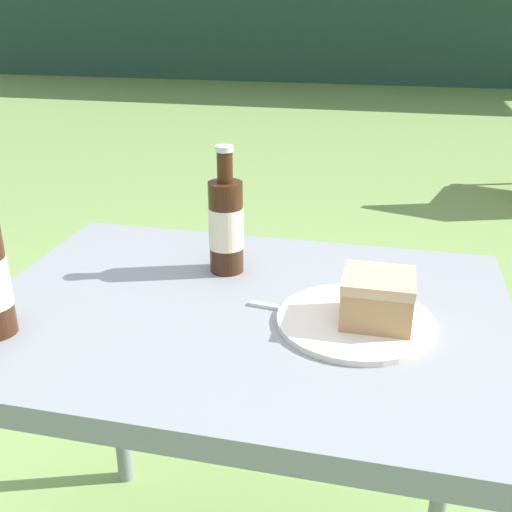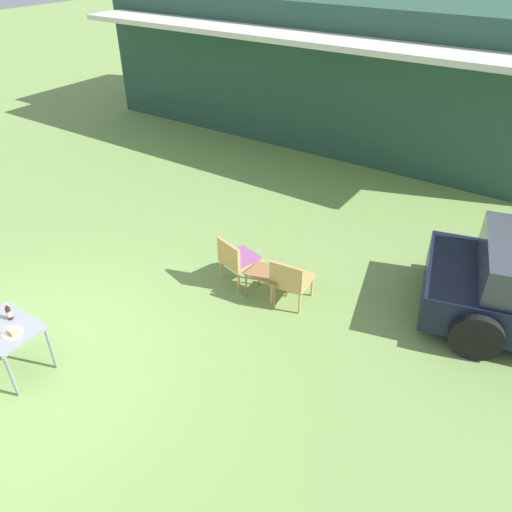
% 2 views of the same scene
% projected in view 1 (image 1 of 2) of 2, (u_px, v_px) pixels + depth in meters
% --- Properties ---
extents(patio_table, '(0.87, 0.64, 0.71)m').
position_uv_depth(patio_table, '(243.00, 347.00, 1.02)').
color(patio_table, gray).
rests_on(patio_table, ground_plane).
extents(cake_on_plate, '(0.25, 0.25, 0.09)m').
position_uv_depth(cake_on_plate, '(368.00, 308.00, 0.92)').
color(cake_on_plate, silver).
rests_on(cake_on_plate, patio_table).
extents(cola_bottle_near, '(0.06, 0.06, 0.24)m').
position_uv_depth(cola_bottle_near, '(226.00, 224.00, 1.09)').
color(cola_bottle_near, '#381E0F').
rests_on(cola_bottle_near, patio_table).
extents(fork, '(0.19, 0.03, 0.01)m').
position_uv_depth(fork, '(304.00, 311.00, 0.97)').
color(fork, silver).
rests_on(fork, patio_table).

